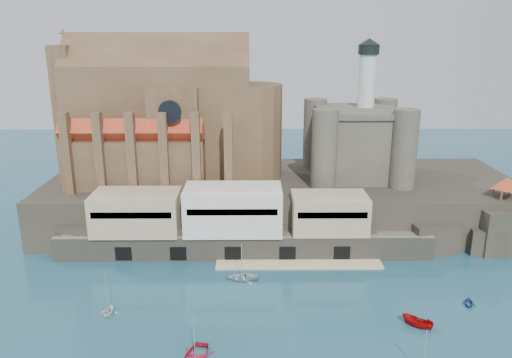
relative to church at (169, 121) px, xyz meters
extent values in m
plane|color=#1A4557|center=(24.13, -41.85, -22.13)|extent=(300.00, 300.00, 0.00)
cube|color=black|center=(24.13, -1.85, -17.13)|extent=(100.00, 34.00, 10.00)
cube|color=black|center=(-13.87, -18.35, -19.13)|extent=(9.00, 5.00, 6.00)
cube|color=black|center=(2.13, -18.35, -19.13)|extent=(9.00, 5.00, 6.00)
cube|color=black|center=(19.13, -18.35, -19.13)|extent=(9.00, 5.00, 6.00)
cube|color=black|center=(36.13, -18.35, -19.13)|extent=(9.00, 5.00, 6.00)
cube|color=black|center=(52.13, -18.35, -19.13)|extent=(9.00, 5.00, 6.00)
cube|color=#6B6455|center=(16.13, -19.35, -19.88)|extent=(70.00, 6.00, 4.50)
cube|color=#CDBA89|center=(26.13, -23.85, -21.98)|extent=(30.00, 4.00, 0.40)
cube|color=black|center=(-5.87, -22.25, -20.53)|extent=(3.00, 0.40, 2.60)
cube|color=black|center=(4.13, -22.25, -20.53)|extent=(3.00, 0.40, 2.60)
cube|color=black|center=(14.13, -22.25, -20.53)|extent=(3.00, 0.40, 2.60)
cube|color=black|center=(24.13, -22.25, -20.53)|extent=(3.00, 0.40, 2.60)
cube|color=black|center=(34.13, -22.25, -20.53)|extent=(3.00, 0.40, 2.60)
cube|color=tan|center=(-3.87, -18.35, -13.88)|extent=(16.00, 9.00, 7.50)
cube|color=silver|center=(14.13, -18.35, -13.38)|extent=(18.00, 9.00, 8.50)
cube|color=tan|center=(32.13, -18.35, -14.13)|extent=(14.00, 8.00, 7.00)
cube|color=#513A25|center=(-1.87, 0.15, -0.13)|extent=(38.00, 14.00, 24.00)
cube|color=#513A25|center=(-1.87, 0.15, 11.87)|extent=(38.00, 13.01, 13.01)
cylinder|color=#513A25|center=(17.13, 0.15, -2.13)|extent=(14.00, 14.00, 20.00)
cube|color=#513A25|center=(2.13, 0.15, -2.13)|extent=(10.00, 20.00, 20.00)
cube|color=#513A25|center=(-5.87, -9.35, -7.13)|extent=(28.00, 5.00, 10.00)
cube|color=#513A25|center=(-5.87, 9.65, -7.13)|extent=(28.00, 5.00, 10.00)
cube|color=#B7381F|center=(-5.87, -9.35, -0.53)|extent=(28.00, 5.66, 5.66)
cube|color=#B7381F|center=(-5.87, 9.65, -0.53)|extent=(28.00, 5.66, 5.66)
cube|color=#513A25|center=(-20.87, 0.15, 1.87)|extent=(4.00, 10.00, 28.00)
cylinder|color=black|center=(2.13, -11.90, 3.87)|extent=(4.40, 0.30, 4.40)
cube|color=#513A25|center=(-17.87, -12.35, -4.13)|extent=(1.60, 2.20, 16.00)
cube|color=#513A25|center=(-11.67, -12.35, -4.13)|extent=(1.60, 2.20, 16.00)
cube|color=#513A25|center=(-5.47, -12.35, -4.13)|extent=(1.60, 2.20, 16.00)
cube|color=#513A25|center=(0.73, -12.35, -4.13)|extent=(1.60, 2.20, 16.00)
cube|color=#513A25|center=(6.93, -12.35, -4.13)|extent=(1.60, 2.20, 16.00)
cube|color=#513A25|center=(13.13, -12.35, -4.13)|extent=(1.60, 2.20, 16.00)
cube|color=#454236|center=(40.13, -0.85, -5.13)|extent=(16.00, 16.00, 14.00)
cube|color=#454236|center=(40.13, -0.85, 2.27)|extent=(17.00, 17.00, 1.20)
cylinder|color=#454236|center=(32.13, -8.85, -4.13)|extent=(5.20, 5.20, 16.00)
cylinder|color=#454236|center=(48.13, -8.85, -4.13)|extent=(5.20, 5.20, 16.00)
cylinder|color=#454236|center=(32.13, 7.15, -4.13)|extent=(5.20, 5.20, 16.00)
cylinder|color=#454236|center=(48.13, 7.15, -4.13)|extent=(5.20, 5.20, 16.00)
cylinder|color=silver|center=(42.13, 1.15, 7.87)|extent=(3.60, 3.60, 12.00)
cylinder|color=black|center=(42.13, 1.15, 14.87)|extent=(4.40, 4.40, 2.00)
cone|color=black|center=(42.13, 1.15, 16.47)|extent=(4.60, 4.60, 1.40)
cube|color=black|center=(66.13, -15.85, -17.78)|extent=(12.00, 10.00, 8.70)
cube|color=black|center=(62.13, -18.85, -19.63)|extent=(6.00, 5.00, 5.00)
cube|color=#513A25|center=(66.13, -15.85, -13.28)|extent=(4.20, 4.20, 0.30)
cylinder|color=#513A25|center=(64.53, -17.45, -11.83)|extent=(0.36, 0.36, 3.20)
cylinder|color=#513A25|center=(64.53, -14.25, -11.83)|extent=(0.36, 0.36, 3.20)
cylinder|color=#513A25|center=(67.73, -14.25, -11.83)|extent=(0.36, 0.36, 3.20)
pyramid|color=#B7381F|center=(66.13, -15.85, -9.13)|extent=(6.40, 6.40, 2.20)
imported|color=white|center=(-3.86, -39.91, -22.13)|extent=(3.06, 1.95, 3.46)
imported|color=#980605|center=(41.28, -43.72, -22.13)|extent=(2.39, 2.38, 4.52)
imported|color=silver|center=(15.88, -29.16, -22.13)|extent=(1.27, 4.00, 5.56)
imported|color=navy|center=(51.14, -37.85, -22.13)|extent=(2.93, 2.37, 2.95)
camera|label=1|loc=(17.69, -105.98, 18.35)|focal=35.00mm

